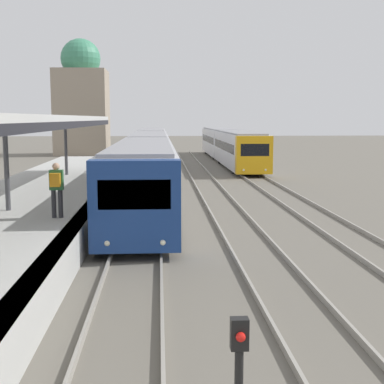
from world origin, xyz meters
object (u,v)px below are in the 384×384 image
object	(u,v)px
person_on_platform	(56,185)
train_near	(149,152)
train_far	(228,144)
signal_post_near	(239,377)

from	to	relation	value
person_on_platform	train_near	size ratio (longest dim) A/B	0.04
person_on_platform	train_far	xyz separation A→B (m)	(9.43, 33.16, -0.35)
train_near	train_far	distance (m)	14.10
person_on_platform	signal_post_near	bearing A→B (deg)	-69.35
train_near	signal_post_near	distance (m)	31.46
train_far	person_on_platform	bearing A→B (deg)	-105.88
person_on_platform	signal_post_near	distance (m)	11.24
train_far	train_near	bearing A→B (deg)	-119.93
person_on_platform	signal_post_near	world-z (taller)	person_on_platform
train_far	signal_post_near	xyz separation A→B (m)	(-5.48, -43.64, -0.52)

